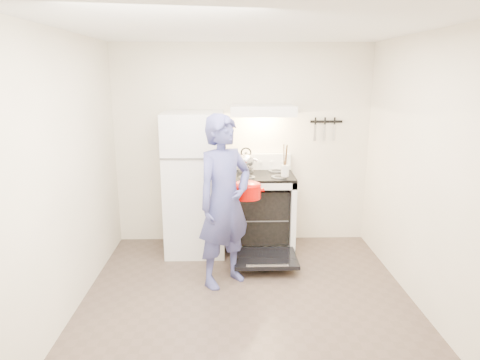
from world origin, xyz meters
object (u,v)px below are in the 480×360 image
at_px(stove_body, 262,213).
at_px(tea_kettle, 246,160).
at_px(refrigerator, 195,183).
at_px(person, 224,202).
at_px(dutch_oven, 247,191).

relative_size(stove_body, tea_kettle, 3.05).
bearing_deg(refrigerator, stove_body, 1.77).
xyz_separation_m(tea_kettle, person, (-0.26, -1.05, -0.22)).
bearing_deg(person, dutch_oven, 9.41).
xyz_separation_m(tea_kettle, dutch_oven, (-0.02, -0.78, -0.19)).
distance_m(stove_body, dutch_oven, 0.80).
relative_size(person, dutch_oven, 4.73).
bearing_deg(stove_body, tea_kettle, 141.26).
height_order(refrigerator, dutch_oven, refrigerator).
bearing_deg(stove_body, person, -116.61).
bearing_deg(refrigerator, dutch_oven, -45.27).
relative_size(stove_body, person, 0.52).
height_order(refrigerator, stove_body, refrigerator).
bearing_deg(dutch_oven, stove_body, 71.35).
bearing_deg(person, stove_body, 24.36).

